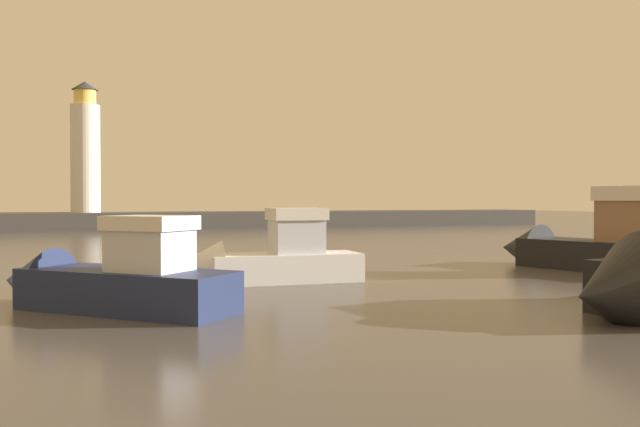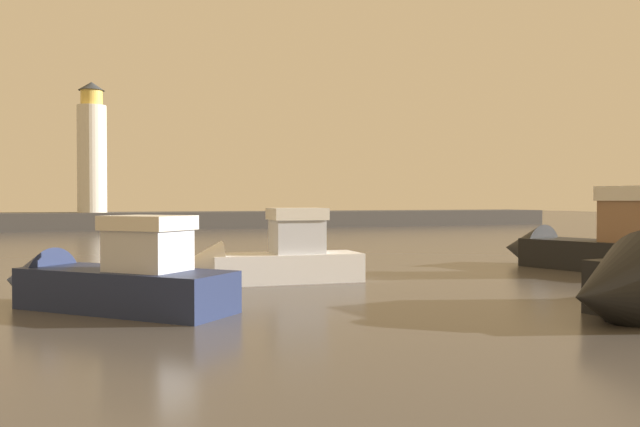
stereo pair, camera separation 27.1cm
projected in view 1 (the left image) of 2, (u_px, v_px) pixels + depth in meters
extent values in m
plane|color=#4C4742|center=(222.00, 254.00, 33.58)|extent=(220.00, 220.00, 0.00)
cube|color=#423F3D|center=(148.00, 221.00, 63.09)|extent=(86.29, 6.35, 1.61)
cylinder|color=silver|center=(85.00, 159.00, 60.94)|extent=(2.64, 2.64, 9.94)
cylinder|color=#F2CC59|center=(85.00, 98.00, 60.82)|extent=(1.98, 1.98, 1.39)
cone|color=#33383D|center=(85.00, 86.00, 60.80)|extent=(2.37, 2.37, 0.80)
cone|color=black|center=(617.00, 293.00, 14.58)|extent=(2.99, 3.14, 2.75)
cube|color=#1E284C|center=(127.00, 290.00, 16.38)|extent=(5.33, 5.36, 1.04)
cone|color=#1E284C|center=(30.00, 282.00, 17.72)|extent=(2.58, 2.58, 1.89)
cube|color=silver|center=(150.00, 250.00, 16.06)|extent=(2.22, 2.23, 1.00)
cube|color=silver|center=(150.00, 223.00, 16.05)|extent=(2.45, 2.45, 0.35)
cube|color=black|center=(605.00, 256.00, 25.69)|extent=(3.82, 7.09, 1.17)
cone|color=black|center=(521.00, 248.00, 28.90)|extent=(2.60, 2.50, 2.17)
cube|color=#8C6647|center=(630.00, 222.00, 24.82)|extent=(1.92, 2.39, 1.58)
cube|color=silver|center=(631.00, 193.00, 24.80)|extent=(2.11, 2.63, 0.55)
cube|color=white|center=(285.00, 268.00, 22.31)|extent=(5.17, 2.18, 0.96)
cone|color=white|center=(196.00, 269.00, 21.39)|extent=(1.79, 1.90, 1.80)
cube|color=silver|center=(296.00, 236.00, 22.41)|extent=(1.75, 1.58, 1.14)
cube|color=silver|center=(296.00, 214.00, 22.39)|extent=(1.92, 1.73, 0.40)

